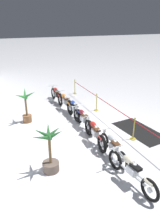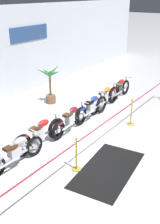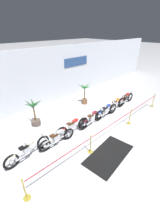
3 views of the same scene
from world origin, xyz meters
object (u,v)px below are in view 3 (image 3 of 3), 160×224
motorcycle_red_6 (126,98)px  floor_banner (109,155)px  stanchion_mid_right (130,119)px  motorcycle_maroon_3 (92,118)px  stanchion_far_left (97,136)px  motorcycle_cream_0 (28,149)px  stanchion_far_right (153,102)px  stanchion_mid_left (90,146)px  motorcycle_orange_5 (116,104)px  motorcycle_silver_1 (57,138)px  potted_palm_left_of_row (85,94)px  potted_palm_right_of_row (35,115)px  motorcycle_red_2 (73,126)px  motorcycle_blue_4 (106,111)px

motorcycle_red_6 → floor_banner: motorcycle_red_6 is taller
motorcycle_red_6 → stanchion_mid_right: stanchion_mid_right is taller
motorcycle_maroon_3 → stanchion_far_left: stanchion_far_left is taller
motorcycle_cream_0 → stanchion_far_right: 9.56m
stanchion_mid_left → stanchion_mid_right: (3.63, 0.00, 0.00)m
motorcycle_maroon_3 → motorcycle_orange_5: size_ratio=0.91×
motorcycle_silver_1 → potted_palm_left_of_row: (4.48, 2.47, 0.36)m
potted_palm_right_of_row → motorcycle_maroon_3: bearing=-42.4°
motorcycle_red_6 → motorcycle_red_2: bearing=179.8°
motorcycle_maroon_3 → potted_palm_left_of_row: potted_palm_left_of_row is taller
motorcycle_silver_1 → motorcycle_blue_4: bearing=0.0°
motorcycle_silver_1 → motorcycle_orange_5: motorcycle_orange_5 is taller
motorcycle_red_2 → stanchion_far_right: size_ratio=2.18×
motorcycle_red_6 → stanchion_far_right: bearing=-56.9°
floor_banner → motorcycle_red_2: bearing=86.9°
motorcycle_orange_5 → potted_palm_left_of_row: bearing=109.4°
stanchion_far_left → motorcycle_orange_5: bearing=22.2°
motorcycle_cream_0 → potted_palm_right_of_row: size_ratio=1.37×
motorcycle_orange_5 → floor_banner: motorcycle_orange_5 is taller
motorcycle_cream_0 → motorcycle_orange_5: size_ratio=0.98×
motorcycle_red_2 → stanchion_mid_right: size_ratio=2.18×
motorcycle_silver_1 → motorcycle_cream_0: bearing=171.5°
floor_banner → stanchion_far_right: bearing=0.5°
motorcycle_silver_1 → motorcycle_red_2: 1.23m
motorcycle_silver_1 → motorcycle_maroon_3: size_ratio=0.96×
potted_palm_left_of_row → floor_banner: potted_palm_left_of_row is taller
motorcycle_maroon_3 → potted_palm_left_of_row: (1.74, 2.42, 0.37)m
motorcycle_blue_4 → stanchion_far_right: bearing=-22.0°
stanchion_mid_right → motorcycle_red_2: bearing=152.0°
motorcycle_cream_0 → motorcycle_red_6: (8.28, -0.07, -0.00)m
motorcycle_silver_1 → motorcycle_maroon_3: motorcycle_maroon_3 is taller
motorcycle_red_6 → motorcycle_cream_0: bearing=179.5°
stanchion_mid_left → motorcycle_orange_5: bearing=20.2°
motorcycle_red_6 → stanchion_mid_left: size_ratio=2.03×
motorcycle_red_6 → potted_palm_left_of_row: (-2.31, 2.31, 0.35)m
motorcycle_red_6 → stanchion_far_left: size_ratio=0.20×
motorcycle_blue_4 → potted_palm_right_of_row: bearing=148.3°
motorcycle_blue_4 → stanchion_mid_right: 1.60m
motorcycle_red_2 → stanchion_far_left: bearing=-88.2°
motorcycle_red_2 → potted_palm_left_of_row: 4.00m
motorcycle_silver_1 → motorcycle_red_6: (6.79, 0.16, 0.01)m
stanchion_far_left → floor_banner: (0.07, -0.76, -0.73)m
potted_palm_left_of_row → floor_banner: 5.77m
motorcycle_blue_4 → stanchion_far_left: (-2.80, -1.55, 0.26)m
stanchion_far_right → motorcycle_red_2: bearing=165.5°
potted_palm_right_of_row → stanchion_far_left: 4.17m
motorcycle_maroon_3 → stanchion_mid_left: bearing=-140.0°
motorcycle_blue_4 → stanchion_far_left: 3.21m
motorcycle_cream_0 → stanchion_far_right: stanchion_far_right is taller
motorcycle_cream_0 → motorcycle_silver_1: (1.50, -0.22, -0.02)m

